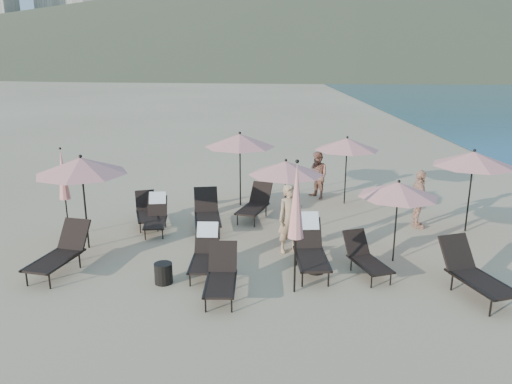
{
  "coord_description": "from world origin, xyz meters",
  "views": [
    {
      "loc": [
        -1.11,
        -10.03,
        4.88
      ],
      "look_at": [
        -1.09,
        3.5,
        1.1
      ],
      "focal_mm": 35.0,
      "sensor_mm": 36.0,
      "label": 1
    }
  ],
  "objects_px": {
    "lounger_5": "(474,273)",
    "beachgoer_c": "(419,199)",
    "lounger_9": "(255,204)",
    "umbrella_open_1": "(286,168)",
    "lounger_0": "(61,252)",
    "lounger_7": "(147,211)",
    "beachgoer_a": "(290,219)",
    "lounger_1": "(205,252)",
    "umbrella_open_5": "(474,159)",
    "side_table_0": "(163,273)",
    "umbrella_closed_1": "(63,175)",
    "lounger_3": "(310,246)",
    "umbrella_closed_0": "(296,202)",
    "umbrella_open_0": "(81,166)",
    "umbrella_open_4": "(347,144)",
    "umbrella_open_3": "(240,140)",
    "side_table_1": "(316,264)",
    "beachgoer_b": "(317,175)",
    "umbrella_open_2": "(398,190)",
    "lounger_8": "(207,213)",
    "lounger_4": "(366,257)",
    "lounger_2": "(221,275)",
    "lounger_6": "(156,214)"
  },
  "relations": [
    {
      "from": "umbrella_open_1",
      "to": "beachgoer_a",
      "type": "distance_m",
      "value": 1.54
    },
    {
      "from": "lounger_7",
      "to": "umbrella_open_3",
      "type": "xyz_separation_m",
      "value": [
        2.69,
        1.92,
        1.76
      ]
    },
    {
      "from": "lounger_2",
      "to": "beachgoer_a",
      "type": "bearing_deg",
      "value": 56.75
    },
    {
      "from": "lounger_1",
      "to": "umbrella_closed_0",
      "type": "bearing_deg",
      "value": -26.84
    },
    {
      "from": "lounger_0",
      "to": "lounger_5",
      "type": "relative_size",
      "value": 0.98
    },
    {
      "from": "lounger_0",
      "to": "lounger_7",
      "type": "bearing_deg",
      "value": 82.86
    },
    {
      "from": "umbrella_closed_1",
      "to": "side_table_1",
      "type": "relative_size",
      "value": 6.11
    },
    {
      "from": "lounger_9",
      "to": "beachgoer_b",
      "type": "xyz_separation_m",
      "value": [
        2.15,
        2.17,
        0.36
      ]
    },
    {
      "from": "lounger_3",
      "to": "lounger_6",
      "type": "distance_m",
      "value": 4.88
    },
    {
      "from": "lounger_1",
      "to": "beachgoer_a",
      "type": "relative_size",
      "value": 0.91
    },
    {
      "from": "lounger_9",
      "to": "umbrella_open_4",
      "type": "height_order",
      "value": "umbrella_open_4"
    },
    {
      "from": "umbrella_open_4",
      "to": "side_table_1",
      "type": "distance_m",
      "value": 5.97
    },
    {
      "from": "lounger_5",
      "to": "beachgoer_a",
      "type": "distance_m",
      "value": 4.38
    },
    {
      "from": "lounger_7",
      "to": "lounger_4",
      "type": "bearing_deg",
      "value": -46.72
    },
    {
      "from": "umbrella_open_0",
      "to": "umbrella_open_4",
      "type": "relative_size",
      "value": 1.08
    },
    {
      "from": "lounger_5",
      "to": "lounger_6",
      "type": "distance_m",
      "value": 8.37
    },
    {
      "from": "umbrella_closed_0",
      "to": "side_table_0",
      "type": "height_order",
      "value": "umbrella_closed_0"
    },
    {
      "from": "lounger_4",
      "to": "beachgoer_b",
      "type": "relative_size",
      "value": 0.98
    },
    {
      "from": "umbrella_open_5",
      "to": "lounger_3",
      "type": "bearing_deg",
      "value": -151.6
    },
    {
      "from": "lounger_5",
      "to": "umbrella_open_3",
      "type": "bearing_deg",
      "value": 111.86
    },
    {
      "from": "umbrella_open_3",
      "to": "umbrella_open_5",
      "type": "height_order",
      "value": "umbrella_open_3"
    },
    {
      "from": "lounger_6",
      "to": "umbrella_open_2",
      "type": "height_order",
      "value": "umbrella_open_2"
    },
    {
      "from": "lounger_8",
      "to": "umbrella_open_5",
      "type": "xyz_separation_m",
      "value": [
        7.35,
        -0.17,
        1.6
      ]
    },
    {
      "from": "lounger_1",
      "to": "lounger_8",
      "type": "height_order",
      "value": "lounger_8"
    },
    {
      "from": "lounger_5",
      "to": "beachgoer_c",
      "type": "xyz_separation_m",
      "value": [
        0.14,
        4.17,
        0.35
      ]
    },
    {
      "from": "lounger_0",
      "to": "umbrella_open_3",
      "type": "xyz_separation_m",
      "value": [
        3.97,
        5.23,
        1.69
      ]
    },
    {
      "from": "lounger_7",
      "to": "side_table_0",
      "type": "distance_m",
      "value": 4.08
    },
    {
      "from": "lounger_0",
      "to": "side_table_1",
      "type": "bearing_deg",
      "value": 13.52
    },
    {
      "from": "lounger_1",
      "to": "umbrella_open_1",
      "type": "xyz_separation_m",
      "value": [
        1.97,
        2.3,
        1.45
      ]
    },
    {
      "from": "lounger_0",
      "to": "lounger_3",
      "type": "bearing_deg",
      "value": 15.66
    },
    {
      "from": "lounger_4",
      "to": "lounger_8",
      "type": "xyz_separation_m",
      "value": [
        -3.89,
        3.0,
        0.09
      ]
    },
    {
      "from": "side_table_0",
      "to": "umbrella_open_2",
      "type": "bearing_deg",
      "value": 12.67
    },
    {
      "from": "umbrella_open_1",
      "to": "umbrella_closed_1",
      "type": "relative_size",
      "value": 0.87
    },
    {
      "from": "lounger_2",
      "to": "beachgoer_a",
      "type": "distance_m",
      "value": 2.85
    },
    {
      "from": "lounger_4",
      "to": "lounger_6",
      "type": "bearing_deg",
      "value": 133.79
    },
    {
      "from": "side_table_0",
      "to": "umbrella_open_0",
      "type": "bearing_deg",
      "value": 138.18
    },
    {
      "from": "umbrella_open_1",
      "to": "side_table_0",
      "type": "bearing_deg",
      "value": -133.94
    },
    {
      "from": "beachgoer_c",
      "to": "lounger_3",
      "type": "bearing_deg",
      "value": 131.13
    },
    {
      "from": "beachgoer_c",
      "to": "umbrella_open_2",
      "type": "bearing_deg",
      "value": 152.46
    },
    {
      "from": "lounger_5",
      "to": "side_table_0",
      "type": "distance_m",
      "value": 6.57
    },
    {
      "from": "umbrella_open_3",
      "to": "umbrella_open_2",
      "type": "bearing_deg",
      "value": -50.25
    },
    {
      "from": "lounger_1",
      "to": "umbrella_open_5",
      "type": "bearing_deg",
      "value": 22.11
    },
    {
      "from": "lounger_8",
      "to": "umbrella_closed_0",
      "type": "distance_m",
      "value": 4.73
    },
    {
      "from": "lounger_1",
      "to": "side_table_0",
      "type": "height_order",
      "value": "lounger_1"
    },
    {
      "from": "umbrella_open_2",
      "to": "beachgoer_a",
      "type": "xyz_separation_m",
      "value": [
        -2.49,
        0.6,
        -0.92
      ]
    },
    {
      "from": "umbrella_open_4",
      "to": "umbrella_open_5",
      "type": "distance_m",
      "value": 4.02
    },
    {
      "from": "umbrella_open_3",
      "to": "umbrella_closed_0",
      "type": "xyz_separation_m",
      "value": [
        1.32,
        -6.26,
        -0.18
      ]
    },
    {
      "from": "beachgoer_a",
      "to": "lounger_7",
      "type": "bearing_deg",
      "value": 131.74
    },
    {
      "from": "lounger_3",
      "to": "umbrella_closed_1",
      "type": "height_order",
      "value": "umbrella_closed_1"
    },
    {
      "from": "lounger_9",
      "to": "umbrella_open_1",
      "type": "relative_size",
      "value": 0.83
    }
  ]
}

